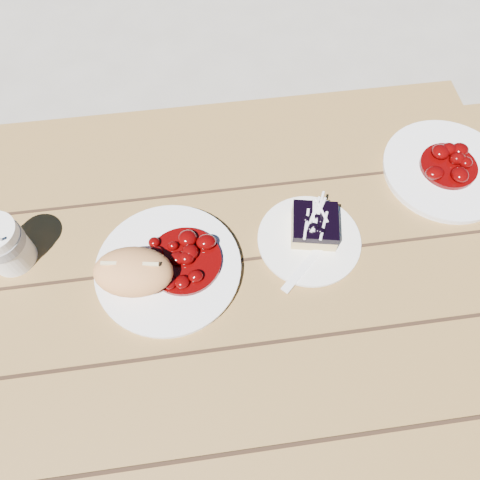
{
  "coord_description": "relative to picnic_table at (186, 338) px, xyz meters",
  "views": [
    {
      "loc": [
        0.07,
        -0.3,
        1.52
      ],
      "look_at": [
        0.12,
        0.09,
        0.81
      ],
      "focal_mm": 35.0,
      "sensor_mm": 36.0,
      "label": 1
    }
  ],
  "objects": [
    {
      "name": "coffee_cup",
      "position": [
        -0.29,
        0.14,
        0.21
      ],
      "size": [
        0.08,
        0.08,
        0.1
      ],
      "primitive_type": "cylinder",
      "color": "white",
      "rests_on": "picnic_table"
    },
    {
      "name": "main_plate",
      "position": [
        -0.01,
        0.08,
        0.17
      ],
      "size": [
        0.26,
        0.26,
        0.02
      ],
      "primitive_type": "cylinder",
      "color": "white",
      "rests_on": "picnic_table"
    },
    {
      "name": "fork_dessert",
      "position": [
        0.24,
        0.05,
        0.17
      ],
      "size": [
        0.13,
        0.13,
        0.0
      ],
      "primitive_type": null,
      "rotation": [
        0.0,
        0.0,
        -0.81
      ],
      "color": "white",
      "rests_on": "dessert_plate"
    },
    {
      "name": "second_stew",
      "position": [
        0.57,
        0.22,
        0.2
      ],
      "size": [
        0.11,
        0.11,
        0.04
      ],
      "primitive_type": null,
      "color": "#510203",
      "rests_on": "second_plate"
    },
    {
      "name": "second_plate",
      "position": [
        0.57,
        0.22,
        0.17
      ],
      "size": [
        0.25,
        0.25,
        0.02
      ],
      "primitive_type": "cylinder",
      "color": "white",
      "rests_on": "picnic_table"
    },
    {
      "name": "bread_roll",
      "position": [
        -0.06,
        0.06,
        0.21
      ],
      "size": [
        0.15,
        0.11,
        0.07
      ],
      "primitive_type": "ellipsoid",
      "rotation": [
        0.0,
        0.0,
        -0.16
      ],
      "color": "tan",
      "rests_on": "main_plate"
    },
    {
      "name": "goulash_stew",
      "position": [
        0.02,
        0.08,
        0.2
      ],
      "size": [
        0.13,
        0.13,
        0.04
      ],
      "primitive_type": null,
      "color": "#510203",
      "rests_on": "main_plate"
    },
    {
      "name": "blueberry_cake",
      "position": [
        0.27,
        0.12,
        0.19
      ],
      "size": [
        0.1,
        0.1,
        0.05
      ],
      "rotation": [
        0.0,
        0.0,
        -0.2
      ],
      "color": "tan",
      "rests_on": "dessert_plate"
    },
    {
      "name": "dessert_plate",
      "position": [
        0.26,
        0.1,
        0.17
      ],
      "size": [
        0.19,
        0.19,
        0.01
      ],
      "primitive_type": "cylinder",
      "color": "white",
      "rests_on": "picnic_table"
    },
    {
      "name": "ground",
      "position": [
        0.0,
        0.0,
        -0.59
      ],
      "size": [
        60.0,
        60.0,
        0.0
      ],
      "primitive_type": "plane",
      "color": "gray",
      "rests_on": "ground"
    },
    {
      "name": "picnic_table",
      "position": [
        0.0,
        0.0,
        0.0
      ],
      "size": [
        2.0,
        1.55,
        0.75
      ],
      "color": "brown",
      "rests_on": "ground"
    }
  ]
}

